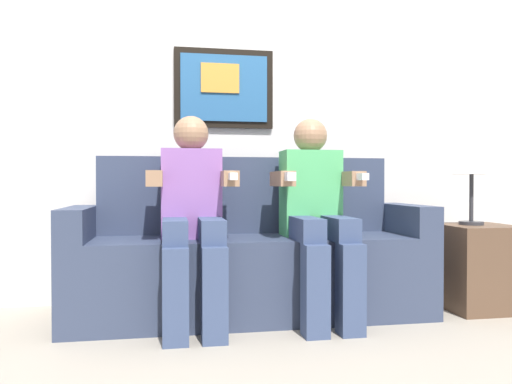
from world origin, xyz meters
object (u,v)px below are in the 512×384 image
table_lamp (472,164)px  side_table_right (478,267)px  couch (251,260)px  person_on_right (316,209)px  person_on_left (192,210)px

table_lamp → side_table_right: bearing=-28.4°
couch → table_lamp: bearing=-3.9°
side_table_right → couch: bearing=175.5°
couch → person_on_right: (0.34, -0.17, 0.29)m
person_on_left → side_table_right: (1.68, 0.06, -0.36)m
person_on_left → person_on_right: size_ratio=1.00×
person_on_left → table_lamp: (1.65, 0.08, 0.25)m
person_on_right → table_lamp: bearing=4.6°
person_on_right → side_table_right: bearing=3.5°
couch → person_on_left: bearing=-153.4°
person_on_right → person_on_left: bearing=180.0°
person_on_right → table_lamp: 1.01m
person_on_left → table_lamp: size_ratio=2.41×
couch → person_on_right: bearing=-26.6°
side_table_right → person_on_left: bearing=-177.9°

